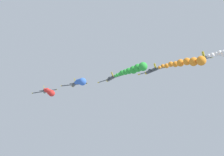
{
  "coord_description": "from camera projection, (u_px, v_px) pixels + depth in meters",
  "views": [
    {
      "loc": [
        -22.0,
        -106.19,
        107.01
      ],
      "look_at": [
        0.0,
        0.0,
        119.86
      ],
      "focal_mm": 51.46,
      "sensor_mm": 36.0,
      "label": 1
    }
  ],
  "objects": [
    {
      "name": "airplane_left_inner",
      "position": [
        74.0,
        84.0,
        115.8
      ],
      "size": [
        9.54,
        10.35,
        2.6
      ],
      "rotation": [
        0.0,
        -0.12,
        0.0
      ],
      "color": "#23282D"
    },
    {
      "name": "airplane_lead",
      "position": [
        45.0,
        91.0,
        123.11
      ],
      "size": [
        9.48,
        10.35,
        2.84
      ],
      "rotation": [
        0.0,
        -0.17,
        0.0
      ],
      "color": "#23282D"
    },
    {
      "name": "airplane_left_outer",
      "position": [
        151.0,
        71.0,
        104.08
      ],
      "size": [
        9.28,
        10.35,
        3.31
      ],
      "rotation": [
        0.0,
        -0.28,
        0.0
      ],
      "color": "#23282D"
    },
    {
      "name": "airplane_right_outer",
      "position": [
        197.0,
        60.0,
        96.07
      ],
      "size": [
        9.41,
        10.35,
        3.04
      ],
      "rotation": [
        0.0,
        -0.22,
        0.0
      ],
      "color": "#23282D"
    },
    {
      "name": "airplane_right_inner",
      "position": [
        111.0,
        78.0,
        110.44
      ],
      "size": [
        9.19,
        10.35,
        3.46
      ],
      "rotation": [
        0.0,
        -0.32,
        0.0
      ],
      "color": "#23282D"
    },
    {
      "name": "smoke_trail_lead",
      "position": [
        49.0,
        92.0,
        107.35
      ],
      "size": [
        3.79,
        13.97,
        3.62
      ],
      "color": "red"
    },
    {
      "name": "smoke_trail_left_outer",
      "position": [
        187.0,
        62.0,
        84.94
      ],
      "size": [
        6.38,
        19.28,
        2.76
      ],
      "color": "orange"
    },
    {
      "name": "smoke_trail_left_inner",
      "position": [
        80.0,
        82.0,
        101.18
      ],
      "size": [
        2.85,
        13.03,
        2.69
      ],
      "color": "blue"
    },
    {
      "name": "smoke_trail_right_inner",
      "position": [
        133.0,
        70.0,
        90.56
      ],
      "size": [
        5.24,
        20.05,
        2.62
      ],
      "color": "green"
    }
  ]
}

